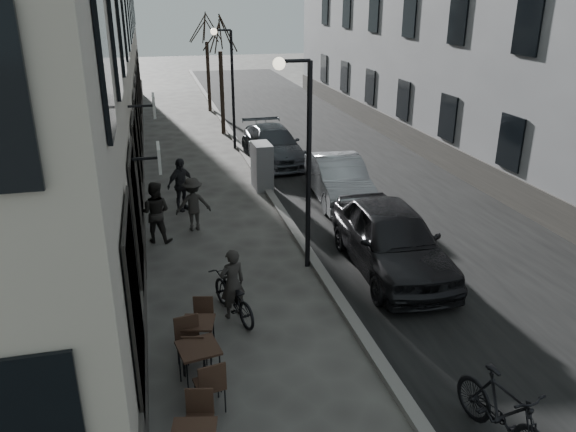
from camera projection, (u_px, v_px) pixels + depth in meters
name	position (u px, v px, depth m)	size (l,w,h in m)	color
road	(331.00, 154.00, 23.96)	(7.30, 60.00, 0.00)	black
kerb	(247.00, 158.00, 23.13)	(0.25, 60.00, 0.12)	slate
streetlamp_near	(302.00, 143.00, 12.88)	(0.90, 0.28, 5.09)	black
streetlamp_far	(228.00, 76.00, 23.72)	(0.90, 0.28, 5.09)	black
tree_near	(219.00, 34.00, 25.90)	(2.40, 2.40, 5.70)	black
tree_far	(206.00, 27.00, 31.33)	(2.40, 2.40, 5.70)	black
bistro_set_b	(199.00, 363.00, 9.54)	(0.78, 1.69, 0.97)	black
bistro_set_c	(199.00, 335.00, 10.45)	(0.71, 1.48, 0.84)	black
utility_cabinet	(262.00, 166.00, 19.47)	(0.59, 1.07, 1.61)	slate
bicycle	(233.00, 296.00, 11.70)	(0.62, 1.79, 0.94)	black
cyclist_rider	(232.00, 284.00, 11.59)	(0.56, 0.37, 1.54)	#282523
pedestrian_near	(155.00, 212.00, 15.18)	(0.83, 0.65, 1.71)	black
pedestrian_mid	(193.00, 204.00, 15.99)	(1.01, 0.58, 1.56)	#292623
pedestrian_far	(181.00, 185.00, 17.45)	(0.98, 0.41, 1.68)	black
car_near	(391.00, 239.00, 13.59)	(1.96, 4.88, 1.66)	black
car_mid	(339.00, 179.00, 18.35)	(1.52, 4.37, 1.44)	#989CA1
car_far	(273.00, 145.00, 22.71)	(1.95, 4.80, 1.39)	#34373D
moped	(503.00, 412.00, 8.28)	(0.55, 1.96, 1.18)	black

